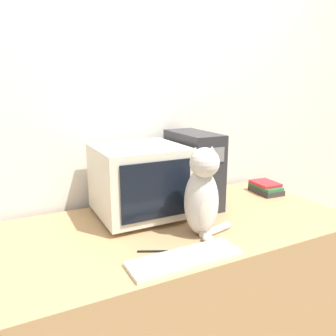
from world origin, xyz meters
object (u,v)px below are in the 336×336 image
Objects in this scene: computer_tower at (193,169)px; crt_monitor at (139,180)px; book_stack at (266,188)px; pen at (155,251)px; cat at (202,195)px; keyboard at (185,258)px.

crt_monitor is at bearing -175.27° from computer_tower.
book_stack is (0.54, -0.03, -0.18)m from computer_tower.
crt_monitor is at bearing 179.67° from book_stack.
book_stack is 1.57× the size of pen.
cat is at bearing 11.51° from pen.
computer_tower is 1.96× the size of book_stack.
pen is (-0.08, 0.12, -0.01)m from keyboard.
keyboard is 0.14m from pen.
keyboard is at bearing -127.55° from cat.
crt_monitor is 0.91m from book_stack.
keyboard is 1.11× the size of cat.
cat is at bearing -154.39° from book_stack.
pen is at bearing -157.95° from book_stack.
keyboard is 2.16× the size of book_stack.
book_stack is at bearing -3.59° from computer_tower.
computer_tower is at bearing 4.73° from crt_monitor.
computer_tower reaches higher than pen.
computer_tower is at bearing 74.47° from cat.
computer_tower is 0.57m from book_stack.
cat reaches higher than keyboard.
cat is 0.82m from book_stack.
keyboard is at bearing -92.11° from crt_monitor.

